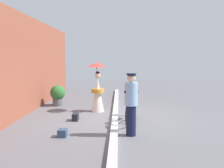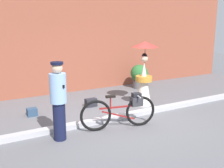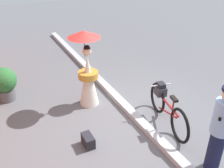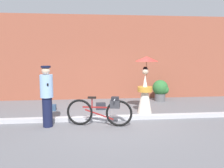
{
  "view_description": "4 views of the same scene",
  "coord_description": "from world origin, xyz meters",
  "px_view_note": "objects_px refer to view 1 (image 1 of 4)",
  "views": [
    {
      "loc": [
        -8.25,
        -0.12,
        2.03
      ],
      "look_at": [
        0.42,
        0.12,
        1.13
      ],
      "focal_mm": 39.27,
      "sensor_mm": 36.0,
      "label": 1
    },
    {
      "loc": [
        -3.55,
        -5.59,
        2.41
      ],
      "look_at": [
        -0.12,
        0.49,
        0.82
      ],
      "focal_mm": 43.15,
      "sensor_mm": 36.0,
      "label": 2
    },
    {
      "loc": [
        -4.03,
        2.62,
        3.51
      ],
      "look_at": [
        -0.18,
        0.68,
        1.15
      ],
      "focal_mm": 40.44,
      "sensor_mm": 36.0,
      "label": 3
    },
    {
      "loc": [
        -0.78,
        -6.46,
        1.95
      ],
      "look_at": [
        -0.04,
        0.63,
        1.0
      ],
      "focal_mm": 35.76,
      "sensor_mm": 36.0,
      "label": 4
    }
  ],
  "objects_px": {
    "potted_plant_by_door": "(58,94)",
    "backpack_on_pavement": "(76,117)",
    "bicycle_near_officer": "(131,108)",
    "person_with_parasol": "(98,88)",
    "person_officer": "(131,103)",
    "backpack_spare": "(63,133)"
  },
  "relations": [
    {
      "from": "person_officer",
      "to": "potted_plant_by_door",
      "type": "relative_size",
      "value": 1.86
    },
    {
      "from": "person_with_parasol",
      "to": "backpack_spare",
      "type": "xyz_separation_m",
      "value": [
        -3.15,
        0.64,
        -0.82
      ]
    },
    {
      "from": "person_officer",
      "to": "backpack_spare",
      "type": "relative_size",
      "value": 6.47
    },
    {
      "from": "person_with_parasol",
      "to": "backpack_spare",
      "type": "relative_size",
      "value": 7.37
    },
    {
      "from": "person_officer",
      "to": "person_with_parasol",
      "type": "relative_size",
      "value": 0.88
    },
    {
      "from": "bicycle_near_officer",
      "to": "backpack_spare",
      "type": "relative_size",
      "value": 7.01
    },
    {
      "from": "backpack_spare",
      "to": "backpack_on_pavement",
      "type": "bearing_deg",
      "value": -1.37
    },
    {
      "from": "person_officer",
      "to": "potted_plant_by_door",
      "type": "distance_m",
      "value": 5.09
    },
    {
      "from": "bicycle_near_officer",
      "to": "backpack_on_pavement",
      "type": "height_order",
      "value": "bicycle_near_officer"
    },
    {
      "from": "potted_plant_by_door",
      "to": "backpack_on_pavement",
      "type": "distance_m",
      "value": 2.88
    },
    {
      "from": "person_with_parasol",
      "to": "bicycle_near_officer",
      "type": "bearing_deg",
      "value": -140.81
    },
    {
      "from": "person_officer",
      "to": "backpack_on_pavement",
      "type": "relative_size",
      "value": 4.87
    },
    {
      "from": "potted_plant_by_door",
      "to": "person_officer",
      "type": "bearing_deg",
      "value": -144.27
    },
    {
      "from": "bicycle_near_officer",
      "to": "backpack_spare",
      "type": "height_order",
      "value": "bicycle_near_officer"
    },
    {
      "from": "person_with_parasol",
      "to": "potted_plant_by_door",
      "type": "distance_m",
      "value": 2.19
    },
    {
      "from": "person_with_parasol",
      "to": "backpack_spare",
      "type": "bearing_deg",
      "value": 168.43
    },
    {
      "from": "bicycle_near_officer",
      "to": "backpack_on_pavement",
      "type": "bearing_deg",
      "value": 88.04
    },
    {
      "from": "person_with_parasol",
      "to": "backpack_on_pavement",
      "type": "height_order",
      "value": "person_with_parasol"
    },
    {
      "from": "backpack_on_pavement",
      "to": "backpack_spare",
      "type": "height_order",
      "value": "backpack_on_pavement"
    },
    {
      "from": "potted_plant_by_door",
      "to": "backpack_spare",
      "type": "height_order",
      "value": "potted_plant_by_door"
    },
    {
      "from": "potted_plant_by_door",
      "to": "backpack_on_pavement",
      "type": "relative_size",
      "value": 2.62
    },
    {
      "from": "potted_plant_by_door",
      "to": "bicycle_near_officer",
      "type": "bearing_deg",
      "value": -130.94
    }
  ]
}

